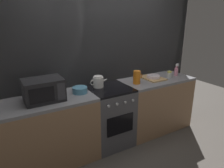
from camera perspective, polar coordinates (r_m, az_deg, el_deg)
name	(u,v)px	position (r m, az deg, el deg)	size (l,w,h in m)	color
ground_plane	(110,142)	(3.37, -0.68, -15.68)	(8.00, 8.00, 0.00)	#47423D
back_wall	(99,63)	(3.15, -3.69, 5.78)	(3.60, 0.05, 2.40)	gray
counter_left	(49,132)	(2.86, -16.98, -12.62)	(1.20, 0.60, 0.90)	#997251
stove_unit	(109,116)	(3.14, -0.70, -8.85)	(0.60, 0.63, 0.90)	#4C4C51
counter_right	(155,104)	(3.63, 11.79, -5.38)	(1.20, 0.60, 0.90)	#997251
microwave	(44,90)	(2.61, -18.41, -1.55)	(0.46, 0.35, 0.27)	black
kettle	(98,82)	(2.97, -3.79, 0.65)	(0.28, 0.15, 0.17)	white
mixing_bowl	(80,90)	(2.79, -8.87, -1.65)	(0.20, 0.20, 0.08)	teal
pitcher	(137,77)	(3.14, 6.89, 1.87)	(0.16, 0.11, 0.20)	orange
dish_pile	(153,77)	(3.45, 11.23, 1.82)	(0.30, 0.40, 0.07)	tan
spice_jar	(169,74)	(3.59, 15.57, 2.58)	(0.08, 0.08, 0.10)	silver
spray_bottle	(176,71)	(3.73, 17.34, 3.46)	(0.08, 0.06, 0.20)	pink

